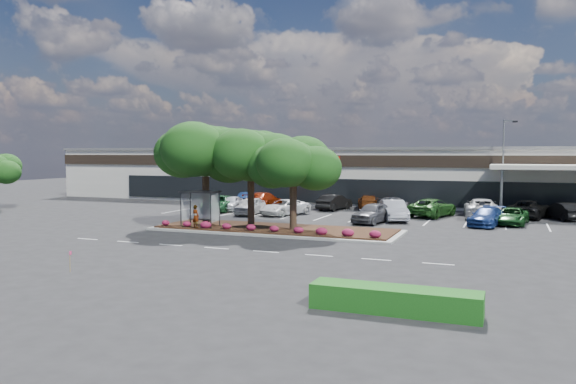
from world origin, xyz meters
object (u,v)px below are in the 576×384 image
at_px(car_1, 220,203).
at_px(light_pole, 504,172).
at_px(survey_stake, 70,258).
at_px(car_0, 231,203).

bearing_deg(car_1, light_pole, 10.21).
xyz_separation_m(light_pole, survey_stake, (-18.74, -35.52, -3.19)).
height_order(car_0, car_1, car_1).
distance_m(light_pole, survey_stake, 40.29).
bearing_deg(car_1, survey_stake, -83.81).
bearing_deg(light_pole, car_0, -163.20).
bearing_deg(car_0, car_1, -143.48).
relative_size(survey_stake, car_0, 0.24).
distance_m(survey_stake, car_0, 28.69).
bearing_deg(car_1, car_0, 39.50).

